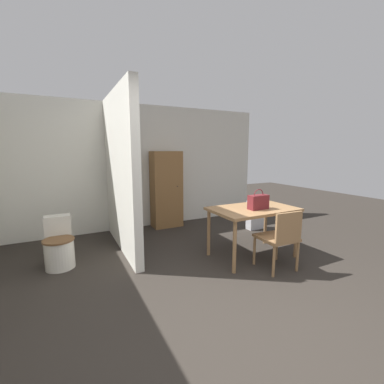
# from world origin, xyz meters

# --- Properties ---
(ground_plane) EXTENTS (16.00, 16.00, 0.00)m
(ground_plane) POSITION_xyz_m (0.00, 0.00, 0.00)
(ground_plane) COLOR #2D2823
(wall_back) EXTENTS (5.75, 0.12, 2.50)m
(wall_back) POSITION_xyz_m (0.00, 3.59, 1.25)
(wall_back) COLOR silver
(wall_back) RESTS_ON ground_plane
(partition_wall) EXTENTS (0.12, 2.03, 2.50)m
(partition_wall) POSITION_xyz_m (-0.50, 2.52, 1.25)
(partition_wall) COLOR silver
(partition_wall) RESTS_ON ground_plane
(dining_table) EXTENTS (1.25, 0.78, 0.75)m
(dining_table) POSITION_xyz_m (1.16, 1.27, 0.67)
(dining_table) COLOR #997047
(dining_table) RESTS_ON ground_plane
(wooden_chair) EXTENTS (0.48, 0.48, 0.83)m
(wooden_chair) POSITION_xyz_m (1.18, 0.75, 0.46)
(wooden_chair) COLOR #997047
(wooden_chair) RESTS_ON ground_plane
(toilet) EXTENTS (0.40, 0.55, 0.68)m
(toilet) POSITION_xyz_m (-1.44, 2.20, 0.28)
(toilet) COLOR silver
(toilet) RESTS_ON ground_plane
(handbag) EXTENTS (0.30, 0.13, 0.29)m
(handbag) POSITION_xyz_m (1.17, 1.18, 0.86)
(handbag) COLOR maroon
(handbag) RESTS_ON dining_table
(wooden_cabinet) EXTENTS (0.61, 0.39, 1.58)m
(wooden_cabinet) POSITION_xyz_m (0.59, 3.33, 0.79)
(wooden_cabinet) COLOR brown
(wooden_cabinet) RESTS_ON ground_plane
(space_heater) EXTENTS (0.35, 0.17, 0.59)m
(space_heater) POSITION_xyz_m (2.13, 2.32, 0.30)
(space_heater) COLOR #BCBCC1
(space_heater) RESTS_ON ground_plane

